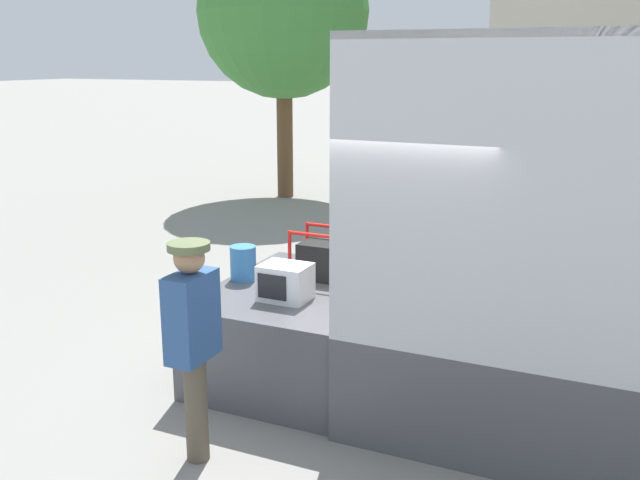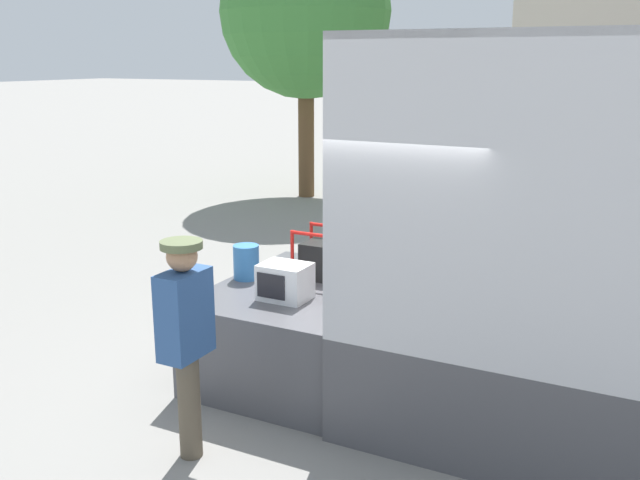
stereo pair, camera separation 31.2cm
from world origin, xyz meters
name	(u,v)px [view 2 (the right image)]	position (x,y,z in m)	size (l,w,h in m)	color
ground_plane	(375,387)	(0.00, 0.00, 0.00)	(160.00, 160.00, 0.00)	gray
tailgate_deck	(302,329)	(-0.79, 0.00, 0.45)	(1.59, 2.12, 0.91)	#4C4C51
microwave	(285,282)	(-0.75, -0.41, 1.08)	(0.45, 0.37, 0.34)	white
portable_generator	(332,261)	(-0.64, 0.34, 1.10)	(0.68, 0.44, 0.52)	black
orange_bucket	(246,262)	(-1.42, -0.04, 1.08)	(0.26, 0.26, 0.35)	#3370B2
worker_person	(185,327)	(-0.83, -1.78, 1.10)	(0.32, 0.44, 1.77)	brown
street_tree	(306,12)	(-5.26, 8.36, 4.04)	(3.73, 3.73, 5.92)	brown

